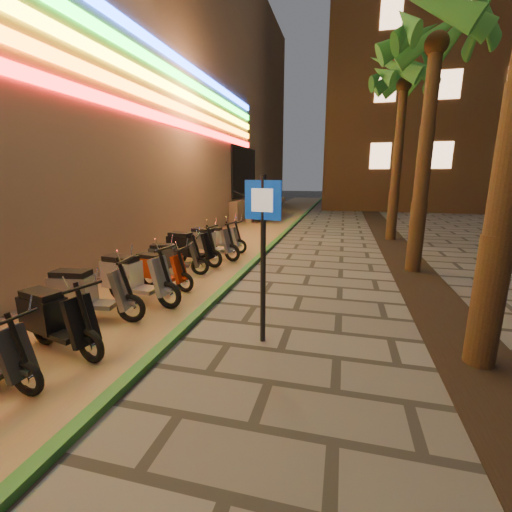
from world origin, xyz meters
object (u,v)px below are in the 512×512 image
(pedestrian_sign, at_px, (263,237))
(scooter_5, at_px, (54,318))
(scooter_6, at_px, (87,293))
(scooter_7, at_px, (133,277))
(scooter_8, at_px, (158,269))
(scooter_10, at_px, (188,247))
(scooter_9, at_px, (172,258))
(scooter_12, at_px, (219,238))
(scooter_11, at_px, (210,242))

(pedestrian_sign, relative_size, scooter_5, 1.57)
(scooter_6, height_order, scooter_7, scooter_7)
(scooter_8, xyz_separation_m, scooter_10, (-0.26, 2.18, 0.08))
(scooter_5, height_order, scooter_7, scooter_7)
(scooter_7, xyz_separation_m, scooter_9, (-0.22, 2.08, -0.08))
(scooter_9, relative_size, scooter_12, 0.97)
(scooter_6, relative_size, scooter_10, 0.97)
(scooter_11, bearing_deg, pedestrian_sign, -46.12)
(scooter_6, bearing_deg, scooter_12, 79.54)
(scooter_5, distance_m, scooter_10, 5.21)
(scooter_8, relative_size, scooter_11, 0.85)
(scooter_5, height_order, scooter_12, scooter_5)
(scooter_6, relative_size, scooter_8, 1.15)
(scooter_5, bearing_deg, scooter_9, 107.03)
(pedestrian_sign, bearing_deg, scooter_7, 172.59)
(scooter_8, bearing_deg, scooter_11, 97.52)
(scooter_8, distance_m, scooter_10, 2.20)
(scooter_9, xyz_separation_m, scooter_10, (-0.03, 1.10, 0.07))
(scooter_5, xyz_separation_m, scooter_6, (-0.31, 1.05, 0.02))
(scooter_11, bearing_deg, scooter_8, -76.73)
(scooter_8, bearing_deg, scooter_6, -90.44)
(scooter_9, relative_size, scooter_10, 0.87)
(scooter_5, distance_m, scooter_12, 7.11)
(scooter_5, distance_m, scooter_6, 1.10)
(scooter_5, distance_m, scooter_11, 6.12)
(scooter_9, bearing_deg, scooter_10, 76.76)
(scooter_8, bearing_deg, scooter_5, -81.64)
(pedestrian_sign, height_order, scooter_5, pedestrian_sign)
(scooter_10, relative_size, scooter_12, 1.11)
(scooter_7, distance_m, scooter_11, 4.09)
(pedestrian_sign, xyz_separation_m, scooter_10, (-3.22, 4.16, -1.14))
(pedestrian_sign, xyz_separation_m, scooter_9, (-3.18, 3.06, -1.21))
(scooter_5, xyz_separation_m, scooter_8, (-0.01, 3.02, -0.05))
(scooter_8, height_order, scooter_12, scooter_12)
(scooter_10, bearing_deg, scooter_6, -82.00)
(scooter_7, height_order, scooter_12, scooter_7)
(scooter_6, xyz_separation_m, scooter_11, (0.34, 5.07, 0.01))
(scooter_5, distance_m, scooter_8, 3.02)
(scooter_9, distance_m, scooter_11, 2.03)
(scooter_6, height_order, scooter_11, scooter_11)
(scooter_7, bearing_deg, pedestrian_sign, -11.19)
(scooter_10, xyz_separation_m, scooter_11, (0.30, 0.92, -0.00))
(scooter_9, distance_m, scooter_12, 3.01)
(pedestrian_sign, bearing_deg, scooter_5, -149.56)
(scooter_9, height_order, scooter_10, scooter_10)
(scooter_7, height_order, scooter_8, scooter_7)
(scooter_6, xyz_separation_m, scooter_12, (0.30, 6.06, -0.04))
(scooter_7, distance_m, scooter_10, 3.18)
(pedestrian_sign, xyz_separation_m, scooter_12, (-2.96, 6.07, -1.20))
(pedestrian_sign, xyz_separation_m, scooter_7, (-2.97, 0.98, -1.13))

